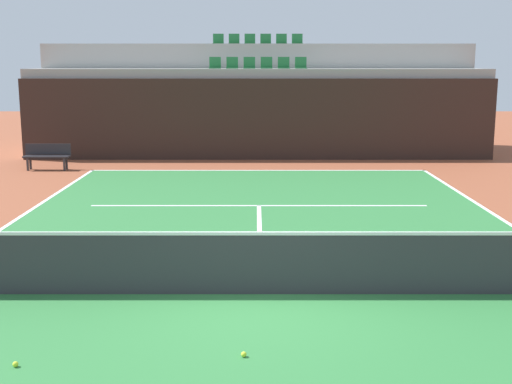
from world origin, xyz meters
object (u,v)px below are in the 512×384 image
object	(u,v)px
tennis_ball_2	(243,354)
tennis_ball_1	(15,364)
player_bench	(46,154)
tennis_net	(260,262)

from	to	relation	value
tennis_ball_2	tennis_ball_1	bearing A→B (deg)	-174.21
player_bench	tennis_ball_1	xyz separation A→B (m)	(4.12, -14.64, -0.46)
tennis_net	tennis_ball_1	world-z (taller)	tennis_net
player_bench	tennis_ball_2	world-z (taller)	player_bench
tennis_net	player_bench	bearing A→B (deg)	119.77
player_bench	tennis_ball_2	size ratio (longest dim) A/B	22.73
tennis_net	tennis_ball_2	world-z (taller)	tennis_net
player_bench	tennis_ball_1	bearing A→B (deg)	-74.28
tennis_ball_2	tennis_net	bearing A→B (deg)	84.33
tennis_net	player_bench	world-z (taller)	tennis_net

